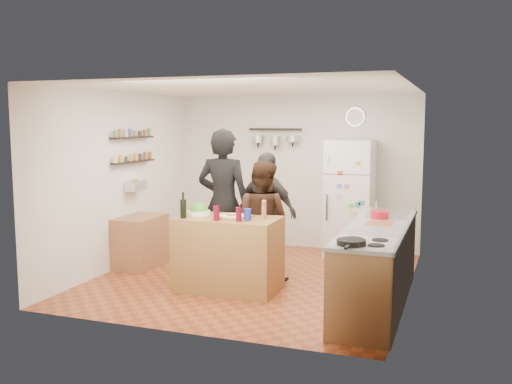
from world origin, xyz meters
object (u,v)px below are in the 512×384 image
at_px(person_back, 267,212).
at_px(prep_island, 228,254).
at_px(red_bowl, 380,215).
at_px(salad_bowl, 199,213).
at_px(fridge, 350,198).
at_px(wall_clock, 355,117).
at_px(wine_bottle, 183,209).
at_px(pepper_mill, 264,211).
at_px(side_table, 141,242).
at_px(person_left, 224,203).
at_px(person_center, 262,221).
at_px(skillet, 351,242).
at_px(counter_run, 377,266).
at_px(salt_canister, 247,215).

bearing_deg(person_back, prep_island, 101.29).
bearing_deg(red_bowl, salad_bowl, -168.03).
xyz_separation_m(fridge, wall_clock, (0.00, 0.33, 1.25)).
relative_size(wine_bottle, pepper_mill, 1.22).
height_order(wall_clock, side_table, wall_clock).
bearing_deg(person_back, wine_bottle, 82.11).
bearing_deg(person_back, red_bowl, -177.19).
distance_m(wine_bottle, person_left, 0.81).
xyz_separation_m(person_center, wall_clock, (0.81, 2.13, 1.36)).
distance_m(salad_bowl, red_bowl, 2.23).
height_order(prep_island, person_left, person_left).
height_order(wine_bottle, person_back, person_back).
bearing_deg(side_table, skillet, -27.07).
height_order(person_center, side_table, person_center).
bearing_deg(skillet, person_back, 126.58).
bearing_deg(fridge, skillet, -79.24).
bearing_deg(person_center, side_table, 8.70).
distance_m(counter_run, fridge, 2.46).
height_order(salad_bowl, wall_clock, wall_clock).
height_order(fridge, side_table, fridge).
bearing_deg(person_center, skillet, 143.53).
relative_size(salt_canister, fridge, 0.08).
distance_m(pepper_mill, wall_clock, 2.93).
height_order(pepper_mill, wall_clock, wall_clock).
height_order(wine_bottle, salt_canister, wine_bottle).
bearing_deg(pepper_mill, person_left, 145.74).
bearing_deg(salad_bowl, person_center, 35.94).
distance_m(wine_bottle, red_bowl, 2.38).
relative_size(fridge, wall_clock, 6.00).
xyz_separation_m(red_bowl, side_table, (-3.39, 0.11, -0.60)).
bearing_deg(fridge, pepper_mill, -105.04).
relative_size(prep_island, salad_bowl, 4.39).
xyz_separation_m(pepper_mill, side_table, (-2.07, 0.58, -0.64)).
xyz_separation_m(person_left, counter_run, (2.11, -0.52, -0.55)).
xyz_separation_m(person_center, side_table, (-1.88, 0.09, -0.42)).
relative_size(counter_run, side_table, 3.29).
bearing_deg(salt_canister, red_bowl, 23.38).
bearing_deg(red_bowl, pepper_mill, -160.59).
bearing_deg(red_bowl, prep_island, -163.79).
relative_size(red_bowl, fridge, 0.12).
distance_m(salt_canister, red_bowl, 1.60).
xyz_separation_m(person_center, counter_run, (1.56, -0.50, -0.34)).
distance_m(person_center, red_bowl, 1.52).
xyz_separation_m(salt_canister, fridge, (0.77, 2.46, -0.08)).
relative_size(counter_run, skillet, 9.48).
bearing_deg(fridge, person_left, -127.46).
relative_size(pepper_mill, counter_run, 0.07).
distance_m(salad_bowl, pepper_mill, 0.87).
distance_m(person_center, fridge, 1.98).
xyz_separation_m(salad_bowl, person_center, (0.67, 0.49, -0.15)).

